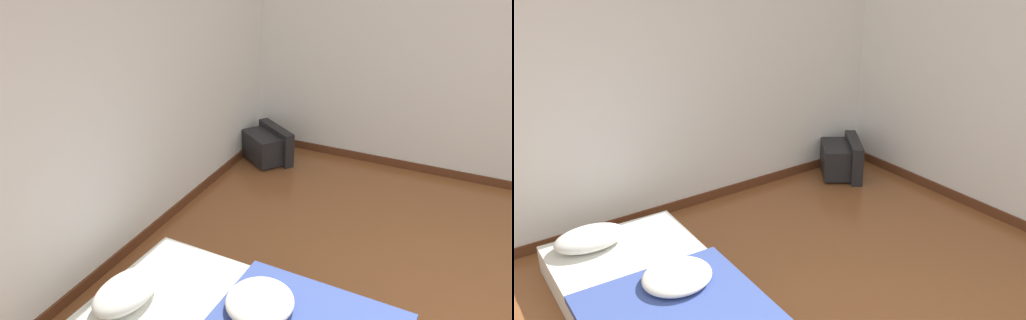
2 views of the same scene
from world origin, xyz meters
The scene contains 2 objects.
wall_back centered at (-0.02, 3.01, 1.29)m, with size 8.18×0.08×2.60m.
crt_tv centered at (2.41, 2.68, 0.19)m, with size 0.61×0.66×0.39m.
Camera 1 is at (-2.24, 0.55, 2.51)m, focal length 35.00 mm.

